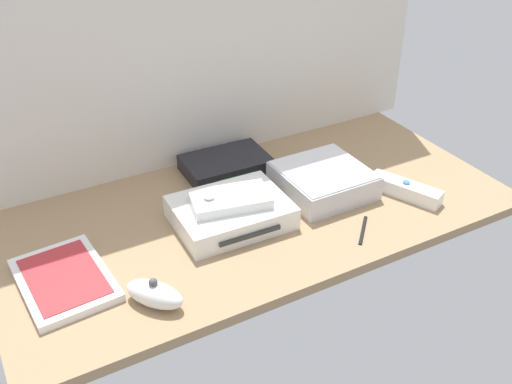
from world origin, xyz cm
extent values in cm
cube|color=#9E7F5B|center=(0.00, 0.00, -1.00)|extent=(100.00, 48.00, 2.00)
cube|color=silver|center=(0.00, 24.60, 32.00)|extent=(110.00, 1.20, 64.00)
cube|color=white|center=(-6.26, -1.48, 2.20)|extent=(21.53, 16.70, 4.40)
cube|color=#2D2D2D|center=(-6.53, -9.67, 2.20)|extent=(12.01, 1.00, 0.80)
cube|color=silver|center=(15.16, -0.80, 2.50)|extent=(17.04, 17.04, 5.00)
cube|color=silver|center=(15.16, -0.80, 5.15)|extent=(16.36, 16.36, 0.30)
cube|color=white|center=(-38.11, -3.76, 0.70)|extent=(14.91, 19.92, 1.40)
cube|color=#B72D33|center=(-38.11, -3.76, 1.48)|extent=(12.28, 17.09, 0.16)
cube|color=black|center=(1.47, 16.02, 1.70)|extent=(18.41, 12.62, 3.40)
cube|color=#19D833|center=(1.25, 9.82, 1.70)|extent=(8.01, 0.68, 0.60)
cube|color=white|center=(28.71, -10.37, 1.50)|extent=(9.21, 15.01, 3.00)
cylinder|color=#387FDB|center=(28.71, -10.37, 3.20)|extent=(1.40, 1.40, 0.40)
ellipsoid|color=white|center=(-26.80, -15.66, 2.00)|extent=(9.50, 10.65, 4.00)
sphere|color=#4C4C4C|center=(-26.80, -15.66, 4.40)|extent=(1.40, 1.40, 1.40)
cube|color=white|center=(-6.47, -1.94, 5.40)|extent=(15.73, 10.76, 2.00)
cylinder|color=#99999E|center=(-10.38, -1.13, 6.60)|extent=(2.37, 2.37, 0.40)
cylinder|color=black|center=(13.93, -15.92, 0.35)|extent=(6.79, 6.93, 0.70)
camera|label=1|loc=(-46.48, -83.80, 64.66)|focal=41.39mm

